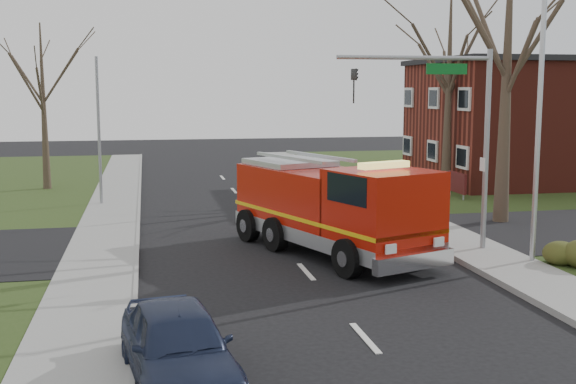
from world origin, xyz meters
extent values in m
plane|color=black|center=(0.00, 0.00, 0.00)|extent=(120.00, 120.00, 0.00)
cube|color=gray|center=(6.20, 0.00, 0.07)|extent=(2.40, 80.00, 0.15)
cube|color=gray|center=(-6.20, 0.00, 0.07)|extent=(2.40, 80.00, 0.15)
cube|color=maroon|center=(19.00, 18.00, 3.50)|extent=(15.00, 10.00, 7.00)
cube|color=black|center=(19.00, 18.00, 7.10)|extent=(15.40, 10.40, 0.30)
cube|color=silver|center=(11.45, 18.00, 2.00)|extent=(0.12, 1.40, 1.20)
cube|color=#461010|center=(10.50, 12.50, 0.90)|extent=(0.12, 2.00, 1.00)
cylinder|color=gray|center=(10.50, 11.70, 0.45)|extent=(0.08, 0.08, 0.90)
cylinder|color=gray|center=(10.50, 13.30, 0.45)|extent=(0.08, 0.08, 0.90)
cone|color=#3B2C23|center=(9.50, 6.00, 6.00)|extent=(0.64, 0.64, 12.00)
cone|color=#3B2C23|center=(11.00, 15.00, 5.25)|extent=(0.56, 0.56, 10.50)
cone|color=#3B2C23|center=(-10.00, 20.00, 4.50)|extent=(0.44, 0.44, 9.00)
cylinder|color=gray|center=(6.50, 1.50, 3.40)|extent=(0.18, 0.18, 6.80)
cylinder|color=gray|center=(3.90, 1.50, 6.50)|extent=(5.20, 0.14, 0.14)
cube|color=#0C591E|center=(5.00, 1.50, 6.15)|extent=(1.40, 0.06, 0.35)
imported|color=black|center=(1.90, 1.50, 6.15)|extent=(0.22, 0.18, 1.10)
cylinder|color=#B7BABF|center=(7.20, -0.50, 4.20)|extent=(0.16, 0.16, 8.40)
cylinder|color=gray|center=(-6.80, 14.00, 3.50)|extent=(0.14, 0.14, 7.00)
cube|color=#A91407|center=(0.88, 3.48, 1.65)|extent=(4.55, 6.16, 2.24)
cube|color=#A91407|center=(2.31, -0.31, 1.81)|extent=(3.57, 3.57, 2.56)
cube|color=#B7BABF|center=(1.33, 2.29, 0.75)|extent=(5.54, 8.77, 0.48)
cube|color=#E5B20C|center=(1.33, 2.29, 1.33)|extent=(5.55, 8.77, 0.13)
cube|color=black|center=(2.72, -1.41, 2.61)|extent=(2.35, 0.97, 0.91)
cube|color=#E5D866|center=(2.31, -0.31, 3.25)|extent=(1.73, 0.95, 0.19)
cylinder|color=black|center=(1.05, -0.90, 0.59)|extent=(0.76, 1.23, 1.17)
cylinder|color=black|center=(3.64, 0.08, 0.59)|extent=(0.76, 1.23, 1.17)
cylinder|color=black|center=(-1.09, 4.79, 0.59)|extent=(0.76, 1.23, 1.17)
cylinder|color=black|center=(1.51, 5.77, 0.59)|extent=(0.76, 1.23, 1.17)
imported|color=#1B233D|center=(-4.18, -7.77, 0.77)|extent=(2.44, 4.74, 1.54)
camera|label=1|loc=(-4.68, -20.80, 5.49)|focal=45.00mm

